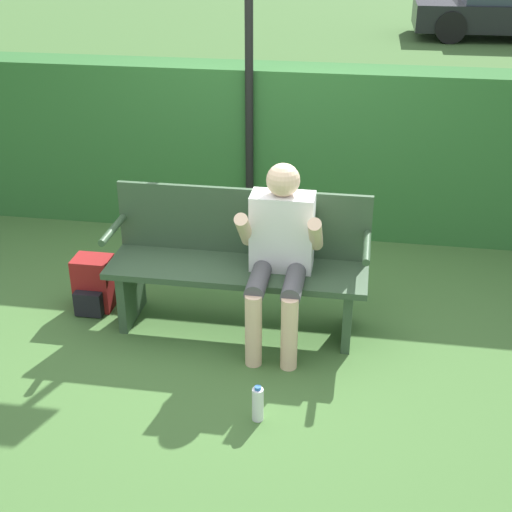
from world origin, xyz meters
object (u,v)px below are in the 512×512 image
(park_bench, at_px, (239,261))
(water_bottle, at_px, (258,404))
(parked_car, at_px, (505,9))
(backpack, at_px, (94,285))
(person_seated, at_px, (280,247))
(signpost, at_px, (249,56))

(park_bench, bearing_deg, water_bottle, -73.94)
(parked_car, bearing_deg, backpack, -111.09)
(person_seated, height_order, backpack, person_seated)
(backpack, distance_m, water_bottle, 1.78)
(park_bench, height_order, person_seated, person_seated)
(person_seated, height_order, parked_car, parked_car)
(park_bench, relative_size, water_bottle, 7.61)
(signpost, xyz_separation_m, parked_car, (3.74, 11.12, -1.00))
(water_bottle, bearing_deg, parked_car, 76.59)
(park_bench, relative_size, parked_car, 0.46)
(person_seated, distance_m, signpost, 1.92)
(water_bottle, relative_size, signpost, 0.08)
(water_bottle, height_order, signpost, signpost)
(water_bottle, bearing_deg, person_seated, 90.06)
(signpost, bearing_deg, water_bottle, -79.19)
(park_bench, height_order, parked_car, parked_car)
(backpack, xyz_separation_m, water_bottle, (1.41, -1.08, -0.08))
(park_bench, xyz_separation_m, parked_car, (3.56, 12.60, 0.12))
(backpack, height_order, signpost, signpost)
(person_seated, relative_size, parked_car, 0.32)
(park_bench, relative_size, signpost, 0.65)
(park_bench, xyz_separation_m, water_bottle, (0.31, -1.06, -0.38))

